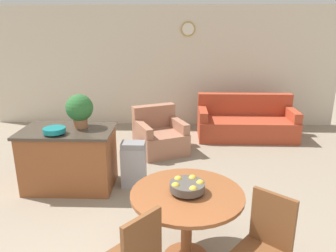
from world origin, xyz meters
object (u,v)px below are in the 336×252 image
kitchen_island (69,158)px  armchair (159,136)px  potted_plant (80,109)px  dining_chair_near_right (265,245)px  couch (246,123)px  trash_bin (134,164)px  teal_bowl (54,130)px  dining_table (187,209)px  fruit_bowl (187,186)px

kitchen_island → armchair: kitchen_island is taller
potted_plant → kitchen_island: bearing=-146.6°
dining_chair_near_right → potted_plant: potted_plant is taller
dining_chair_near_right → armchair: size_ratio=0.84×
couch → kitchen_island: bearing=-142.4°
trash_bin → teal_bowl: bearing=-165.0°
kitchen_island → armchair: 1.91m
dining_table → couch: (1.33, 3.84, -0.30)m
armchair → couch: bearing=0.8°
dining_table → armchair: armchair is taller
dining_table → teal_bowl: (-1.75, 1.32, 0.35)m
trash_bin → potted_plant: bearing=176.1°
dining_table → trash_bin: (-0.74, 1.59, -0.26)m
dining_table → kitchen_island: 2.26m
potted_plant → trash_bin: 1.11m
potted_plant → trash_bin: potted_plant is taller
fruit_bowl → teal_bowl: 2.20m
trash_bin → couch: (2.07, 2.25, -0.04)m
teal_bowl → trash_bin: 1.21m
kitchen_island → potted_plant: (0.17, 0.11, 0.71)m
teal_bowl → fruit_bowl: bearing=-36.9°
couch → trash_bin: bearing=-132.7°
teal_bowl → potted_plant: potted_plant is taller
dining_chair_near_right → teal_bowl: 3.00m
fruit_bowl → teal_bowl: teal_bowl is taller
dining_chair_near_right → couch: 4.33m
kitchen_island → trash_bin: 0.93m
teal_bowl → trash_bin: (1.01, 0.27, -0.60)m
trash_bin → armchair: size_ratio=0.59×
armchair → dining_table: bearing=-106.3°
fruit_bowl → kitchen_island: size_ratio=0.26×
dining_chair_near_right → armchair: (-1.09, 3.43, -0.25)m
dining_chair_near_right → trash_bin: bearing=-15.8°
dining_chair_near_right → kitchen_island: dining_chair_near_right is taller
dining_chair_near_right → fruit_bowl: 0.84m
dining_table → armchair: 3.04m
couch → fruit_bowl: bearing=-109.2°
potted_plant → couch: size_ratio=0.24×
dining_table → couch: size_ratio=0.55×
fruit_bowl → dining_table: bearing=-122.7°
dining_chair_near_right → fruit_bowl: bearing=5.5°
potted_plant → armchair: bearing=52.3°
dining_table → kitchen_island: size_ratio=0.84×
dining_chair_near_right → couch: bearing=-59.2°
dining_chair_near_right → fruit_bowl: size_ratio=2.87×
dining_table → potted_plant: (-1.49, 1.64, 0.56)m
dining_chair_near_right → potted_plant: size_ratio=2.01×
fruit_bowl → armchair: fruit_bowl is taller
armchair → trash_bin: bearing=-126.6°
fruit_bowl → kitchen_island: 2.29m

